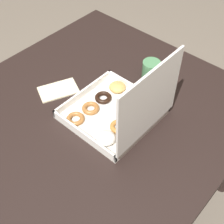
# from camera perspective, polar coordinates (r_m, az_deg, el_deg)

# --- Properties ---
(ground_plane) EXTENTS (8.00, 8.00, 0.00)m
(ground_plane) POSITION_cam_1_polar(r_m,az_deg,el_deg) (1.76, -3.07, -16.21)
(ground_plane) COLOR #6B6054
(dining_table) EXTENTS (1.16, 1.02, 0.70)m
(dining_table) POSITION_cam_1_polar(r_m,az_deg,el_deg) (1.23, -4.21, -3.20)
(dining_table) COLOR black
(dining_table) RESTS_ON ground_plane
(donut_box) EXTENTS (0.31, 0.31, 0.30)m
(donut_box) POSITION_cam_1_polar(r_m,az_deg,el_deg) (1.11, 1.85, 0.39)
(donut_box) COLOR silver
(donut_box) RESTS_ON dining_table
(coffee_mug) EXTENTS (0.07, 0.07, 0.08)m
(coffee_mug) POSITION_cam_1_polar(r_m,az_deg,el_deg) (1.30, 7.15, 7.64)
(coffee_mug) COLOR #4C8456
(coffee_mug) RESTS_ON dining_table
(paper_napkin) EXTENTS (0.18, 0.15, 0.01)m
(paper_napkin) POSITION_cam_1_polar(r_m,az_deg,el_deg) (1.28, -9.78, 3.98)
(paper_napkin) COLOR beige
(paper_napkin) RESTS_ON dining_table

